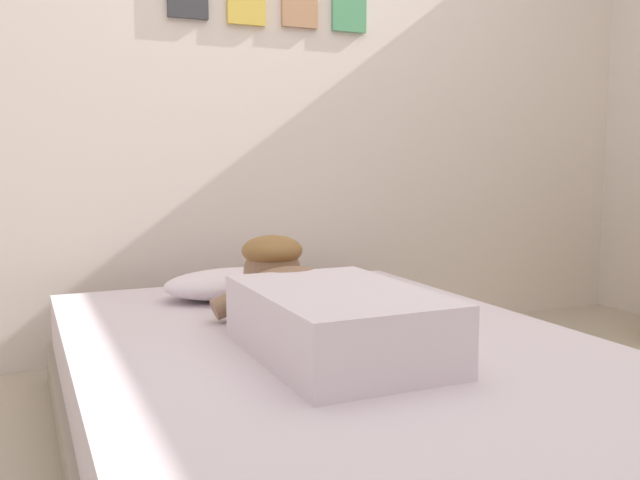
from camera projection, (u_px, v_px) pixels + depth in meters
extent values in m
plane|color=tan|center=(470.00, 478.00, 1.85)|extent=(12.25, 12.25, 0.00)
cube|color=silver|center=(270.00, 75.00, 3.12)|extent=(4.12, 0.10, 2.50)
cube|color=gold|center=(246.00, 5.00, 2.98)|extent=(0.17, 0.02, 0.17)
cube|color=tan|center=(300.00, 8.00, 3.08)|extent=(0.17, 0.02, 0.17)
cube|color=#4C9966|center=(349.00, 13.00, 3.19)|extent=(0.17, 0.02, 0.17)
cube|color=gray|center=(333.00, 429.00, 1.99)|extent=(1.48, 2.10, 0.16)
cube|color=silver|center=(333.00, 371.00, 1.97)|extent=(1.43, 2.03, 0.19)
ellipsoid|color=silver|center=(233.00, 284.00, 2.53)|extent=(0.52, 0.32, 0.11)
cube|color=silver|center=(338.00, 323.00, 1.78)|extent=(0.42, 0.64, 0.18)
ellipsoid|color=#8C664C|center=(290.00, 292.00, 2.09)|extent=(0.32, 0.20, 0.16)
sphere|color=#8C664C|center=(272.00, 271.00, 2.23)|extent=(0.19, 0.19, 0.19)
ellipsoid|color=olive|center=(272.00, 250.00, 2.22)|extent=(0.20, 0.20, 0.10)
cylinder|color=#8C664C|center=(245.00, 296.00, 2.18)|extent=(0.23, 0.07, 0.14)
cylinder|color=#8C664C|center=(303.00, 291.00, 2.26)|extent=(0.23, 0.07, 0.14)
cylinder|color=teal|center=(343.00, 295.00, 2.41)|extent=(0.09, 0.09, 0.07)
torus|color=teal|center=(358.00, 293.00, 2.43)|extent=(0.05, 0.01, 0.05)
cube|color=black|center=(384.00, 371.00, 1.65)|extent=(0.07, 0.14, 0.01)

